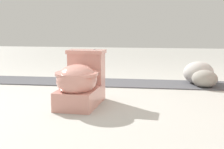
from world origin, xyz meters
TOP-DOWN VIEW (x-y plane):
  - ground_plane at (0.00, 0.00)m, footprint 14.00×14.00m
  - gravel_strip at (-1.18, 0.50)m, footprint 0.56×8.00m
  - toilet at (-0.07, 0.10)m, footprint 0.66×0.42m
  - boulder_near at (-1.31, 1.34)m, footprint 0.56×0.54m
  - boulder_far at (-1.07, 1.38)m, footprint 0.36×0.38m

SIDE VIEW (x-z plane):
  - ground_plane at x=0.00m, z-range 0.00..0.00m
  - gravel_strip at x=-1.18m, z-range 0.00..0.01m
  - boulder_far at x=-1.07m, z-range 0.00..0.21m
  - boulder_near at x=-1.31m, z-range 0.00..0.28m
  - toilet at x=-0.07m, z-range -0.04..0.48m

